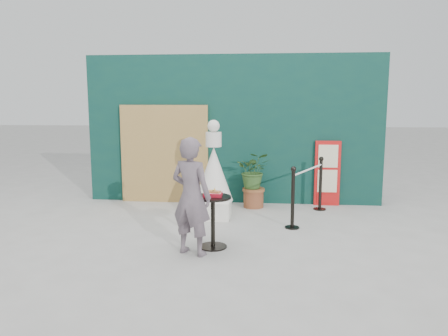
% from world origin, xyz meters
% --- Properties ---
extents(ground, '(60.00, 60.00, 0.00)m').
position_xyz_m(ground, '(0.00, 0.00, 0.00)').
color(ground, '#ADAAA5').
rests_on(ground, ground).
extents(back_wall, '(6.00, 0.30, 3.00)m').
position_xyz_m(back_wall, '(0.00, 3.15, 1.50)').
color(back_wall, '#0B322E').
rests_on(back_wall, ground).
extents(bamboo_fence, '(1.80, 0.08, 2.00)m').
position_xyz_m(bamboo_fence, '(-1.40, 2.94, 1.00)').
color(bamboo_fence, tan).
rests_on(bamboo_fence, ground).
extents(woman, '(0.69, 0.58, 1.61)m').
position_xyz_m(woman, '(-0.32, -0.09, 0.81)').
color(woman, slate).
rests_on(woman, ground).
extents(menu_board, '(0.50, 0.07, 1.30)m').
position_xyz_m(menu_board, '(1.90, 2.95, 0.65)').
color(menu_board, red).
rests_on(menu_board, ground).
extents(statue, '(0.68, 0.68, 1.75)m').
position_xyz_m(statue, '(-0.24, 1.80, 0.72)').
color(statue, white).
rests_on(statue, ground).
extents(cafe_table, '(0.52, 0.52, 0.75)m').
position_xyz_m(cafe_table, '(-0.06, 0.20, 0.50)').
color(cafe_table, black).
rests_on(cafe_table, ground).
extents(food_basket, '(0.26, 0.19, 0.11)m').
position_xyz_m(food_basket, '(-0.06, 0.20, 0.79)').
color(food_basket, '#AC1224').
rests_on(food_basket, cafe_table).
extents(planter, '(0.64, 0.56, 1.10)m').
position_xyz_m(planter, '(0.44, 2.64, 0.64)').
color(planter, brown).
rests_on(planter, ground).
extents(stanchion_barrier, '(0.84, 1.54, 1.03)m').
position_xyz_m(stanchion_barrier, '(1.43, 1.92, 0.49)').
color(stanchion_barrier, black).
rests_on(stanchion_barrier, ground).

